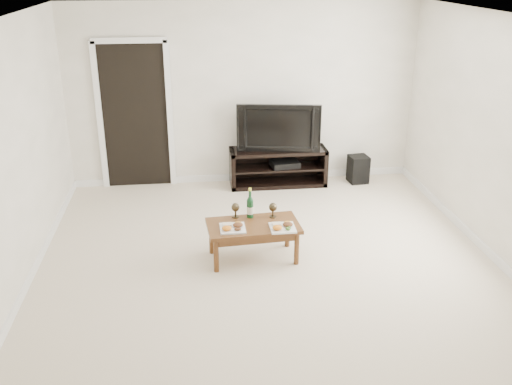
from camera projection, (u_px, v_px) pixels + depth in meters
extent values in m
plane|color=beige|center=(270.00, 270.00, 6.12)|extent=(5.50, 5.50, 0.00)
cube|color=white|center=(243.00, 95.00, 8.18)|extent=(5.00, 0.04, 2.60)
cube|color=white|center=(272.00, 16.00, 5.13)|extent=(5.00, 5.50, 0.04)
cube|color=black|center=(135.00, 117.00, 8.08)|extent=(0.90, 0.02, 2.05)
cube|color=black|center=(278.00, 167.00, 8.36)|extent=(1.41, 0.45, 0.55)
imported|color=black|center=(279.00, 126.00, 8.13)|extent=(1.20, 0.34, 0.68)
cube|color=black|center=(285.00, 164.00, 8.35)|extent=(0.44, 0.35, 0.08)
cube|color=black|center=(358.00, 169.00, 8.49)|extent=(0.30, 0.30, 0.40)
cube|color=brown|center=(253.00, 241.00, 6.29)|extent=(1.04, 0.62, 0.42)
cube|color=white|center=(233.00, 226.00, 6.09)|extent=(0.27, 0.27, 0.07)
cube|color=white|center=(283.00, 226.00, 6.10)|extent=(0.27, 0.27, 0.07)
cylinder|color=#0F3A1B|center=(250.00, 203.00, 6.32)|extent=(0.07, 0.07, 0.35)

